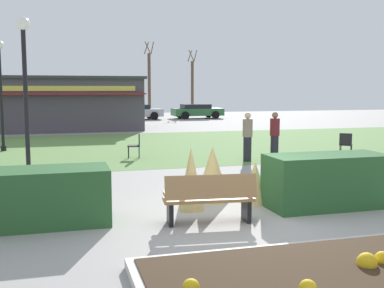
# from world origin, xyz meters

# --- Properties ---
(ground_plane) EXTENTS (80.00, 80.00, 0.00)m
(ground_plane) POSITION_xyz_m (0.00, 0.00, 0.00)
(ground_plane) COLOR #999691
(lawn_patch) EXTENTS (36.00, 12.00, 0.01)m
(lawn_patch) POSITION_xyz_m (0.00, 11.96, 0.00)
(lawn_patch) COLOR #5B8442
(lawn_patch) RESTS_ON ground_plane
(flower_bed) EXTENTS (4.40, 2.00, 0.33)m
(flower_bed) POSITION_xyz_m (-0.10, -2.91, 0.09)
(flower_bed) COLOR beige
(flower_bed) RESTS_ON ground_plane
(park_bench) EXTENTS (1.75, 0.70, 0.95)m
(park_bench) POSITION_xyz_m (-0.50, -0.13, 0.48)
(park_bench) COLOR #9E7547
(park_bench) RESTS_ON ground_plane
(hedge_left) EXTENTS (2.73, 1.10, 1.05)m
(hedge_left) POSITION_xyz_m (-3.64, 0.62, 0.52)
(hedge_left) COLOR #28562B
(hedge_left) RESTS_ON ground_plane
(hedge_right) EXTENTS (2.56, 1.10, 1.12)m
(hedge_right) POSITION_xyz_m (2.28, 0.41, 0.56)
(hedge_right) COLOR #28562B
(hedge_right) RESTS_ON ground_plane
(ornamental_grass_behind_left) EXTENTS (0.79, 0.79, 1.23)m
(ornamental_grass_behind_left) POSITION_xyz_m (0.11, 1.57, 0.62)
(ornamental_grass_behind_left) COLOR tan
(ornamental_grass_behind_left) RESTS_ON ground_plane
(ornamental_grass_behind_right) EXTENTS (0.55, 0.55, 1.31)m
(ornamental_grass_behind_right) POSITION_xyz_m (-0.56, 0.95, 0.65)
(ornamental_grass_behind_right) COLOR tan
(ornamental_grass_behind_right) RESTS_ON ground_plane
(ornamental_grass_behind_center) EXTENTS (0.62, 0.62, 0.92)m
(ornamental_grass_behind_center) POSITION_xyz_m (0.95, 1.13, 0.46)
(ornamental_grass_behind_center) COLOR tan
(ornamental_grass_behind_center) RESTS_ON ground_plane
(lamppost_mid) EXTENTS (0.36, 0.36, 4.40)m
(lamppost_mid) POSITION_xyz_m (-4.01, 5.17, 2.76)
(lamppost_mid) COLOR black
(lamppost_mid) RESTS_ON ground_plane
(lamppost_far) EXTENTS (0.36, 0.36, 4.40)m
(lamppost_far) POSITION_xyz_m (-5.39, 11.95, 2.76)
(lamppost_far) COLOR black
(lamppost_far) RESTS_ON ground_plane
(trash_bin) EXTENTS (0.52, 0.52, 0.77)m
(trash_bin) POSITION_xyz_m (3.25, 0.26, 0.39)
(trash_bin) COLOR #2D4233
(trash_bin) RESTS_ON ground_plane
(food_kiosk) EXTENTS (11.17, 5.18, 3.22)m
(food_kiosk) POSITION_xyz_m (-3.79, 21.50, 1.62)
(food_kiosk) COLOR #47424C
(food_kiosk) RESTS_ON ground_plane
(cafe_chair_center) EXTENTS (0.51, 0.51, 0.89)m
(cafe_chair_center) POSITION_xyz_m (-0.52, 8.53, 0.53)
(cafe_chair_center) COLOR black
(cafe_chair_center) RESTS_ON ground_plane
(cafe_chair_north) EXTENTS (0.62, 0.62, 0.89)m
(cafe_chair_north) POSITION_xyz_m (6.93, 6.75, 0.53)
(cafe_chair_north) COLOR black
(cafe_chair_north) RESTS_ON ground_plane
(person_strolling) EXTENTS (0.34, 0.34, 1.69)m
(person_strolling) POSITION_xyz_m (4.14, 6.88, 0.86)
(person_strolling) COLOR #23232D
(person_strolling) RESTS_ON ground_plane
(person_standing) EXTENTS (0.34, 0.34, 1.69)m
(person_standing) POSITION_xyz_m (3.07, 6.78, 0.86)
(person_standing) COLOR #23232D
(person_standing) RESTS_ON ground_plane
(parked_car_west_slot) EXTENTS (4.35, 2.36, 1.20)m
(parked_car_west_slot) POSITION_xyz_m (-2.68, 29.93, 0.64)
(parked_car_west_slot) COLOR navy
(parked_car_west_slot) RESTS_ON ground_plane
(parked_car_center_slot) EXTENTS (4.26, 2.18, 1.20)m
(parked_car_center_slot) POSITION_xyz_m (2.76, 29.93, 0.64)
(parked_car_center_slot) COLOR #B7BABF
(parked_car_center_slot) RESTS_ON ground_plane
(parked_car_east_slot) EXTENTS (4.22, 2.10, 1.20)m
(parked_car_east_slot) POSITION_xyz_m (7.95, 29.93, 0.64)
(parked_car_east_slot) COLOR #2D6638
(parked_car_east_slot) RESTS_ON ground_plane
(tree_left_bg) EXTENTS (0.91, 0.96, 6.77)m
(tree_left_bg) POSITION_xyz_m (4.86, 35.11, 3.02)
(tree_left_bg) COLOR brown
(tree_left_bg) RESTS_ON ground_plane
(tree_right_bg) EXTENTS (0.91, 0.96, 6.23)m
(tree_right_bg) POSITION_xyz_m (9.48, 36.87, 2.75)
(tree_right_bg) COLOR brown
(tree_right_bg) RESTS_ON ground_plane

